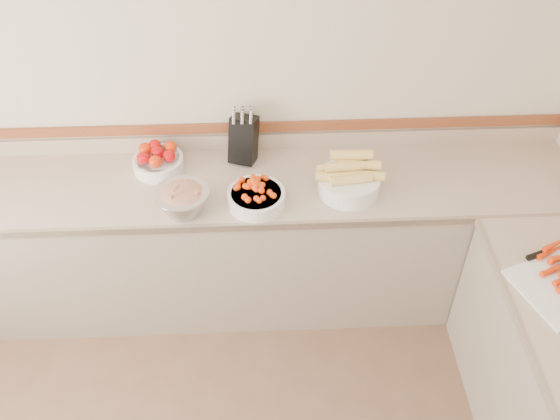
{
  "coord_description": "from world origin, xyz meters",
  "views": [
    {
      "loc": [
        0.25,
        -0.9,
        3.08
      ],
      "look_at": [
        0.35,
        1.35,
        1.0
      ],
      "focal_mm": 40.0,
      "sensor_mm": 36.0,
      "label": 1
    }
  ],
  "objects_px": {
    "knife_block": "(243,138)",
    "corn_bowl": "(349,179)",
    "tomato_bowl": "(158,160)",
    "cherry_tomato_bowl": "(256,196)",
    "rhubarb_bowl": "(183,199)"
  },
  "relations": [
    {
      "from": "tomato_bowl",
      "to": "rhubarb_bowl",
      "type": "height_order",
      "value": "rhubarb_bowl"
    },
    {
      "from": "cherry_tomato_bowl",
      "to": "corn_bowl",
      "type": "height_order",
      "value": "corn_bowl"
    },
    {
      "from": "knife_block",
      "to": "corn_bowl",
      "type": "relative_size",
      "value": 0.95
    },
    {
      "from": "knife_block",
      "to": "tomato_bowl",
      "type": "distance_m",
      "value": 0.49
    },
    {
      "from": "rhubarb_bowl",
      "to": "tomato_bowl",
      "type": "bearing_deg",
      "value": 114.51
    },
    {
      "from": "cherry_tomato_bowl",
      "to": "rhubarb_bowl",
      "type": "relative_size",
      "value": 1.07
    },
    {
      "from": "corn_bowl",
      "to": "rhubarb_bowl",
      "type": "xyz_separation_m",
      "value": [
        -0.86,
        -0.13,
        0.0
      ]
    },
    {
      "from": "knife_block",
      "to": "rhubarb_bowl",
      "type": "height_order",
      "value": "knife_block"
    },
    {
      "from": "cherry_tomato_bowl",
      "to": "rhubarb_bowl",
      "type": "distance_m",
      "value": 0.38
    },
    {
      "from": "knife_block",
      "to": "tomato_bowl",
      "type": "xyz_separation_m",
      "value": [
        -0.47,
        -0.07,
        -0.08
      ]
    },
    {
      "from": "tomato_bowl",
      "to": "cherry_tomato_bowl",
      "type": "xyz_separation_m",
      "value": [
        0.54,
        -0.32,
        -0.0
      ]
    },
    {
      "from": "knife_block",
      "to": "cherry_tomato_bowl",
      "type": "bearing_deg",
      "value": -80.98
    },
    {
      "from": "tomato_bowl",
      "to": "cherry_tomato_bowl",
      "type": "bearing_deg",
      "value": -30.72
    },
    {
      "from": "tomato_bowl",
      "to": "corn_bowl",
      "type": "distance_m",
      "value": 1.06
    },
    {
      "from": "knife_block",
      "to": "corn_bowl",
      "type": "distance_m",
      "value": 0.64
    }
  ]
}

